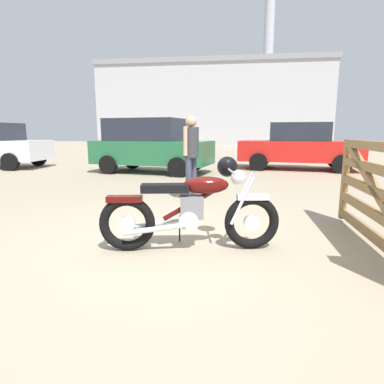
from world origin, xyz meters
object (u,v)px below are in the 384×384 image
Objects in this scene: white_estate_far at (299,146)px; dark_sedan_left at (150,145)px; bystander at (191,149)px; vintage_motorcycle at (195,208)px.

dark_sedan_left is at bearing -153.45° from white_estate_far.
bystander is at bearing -55.03° from dark_sedan_left.
bystander reaches higher than vintage_motorcycle.
vintage_motorcycle is at bearing -54.40° from bystander.
vintage_motorcycle is 2.79m from bystander.
vintage_motorcycle is 7.43m from dark_sedan_left.
white_estate_far is at bearing 62.28° from vintage_motorcycle.
vintage_motorcycle is 0.50× the size of dark_sedan_left.
dark_sedan_left reaches higher than white_estate_far.
white_estate_far is 1.07× the size of dark_sedan_left.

